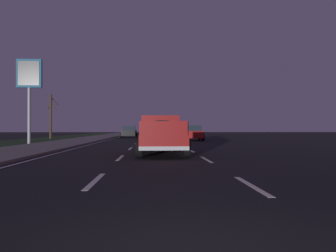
% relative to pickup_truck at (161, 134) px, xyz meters
% --- Properties ---
extents(ground, '(144.00, 144.00, 0.00)m').
position_rel_pickup_truck_xyz_m(ground, '(14.63, -0.00, -0.98)').
color(ground, black).
extents(sidewalk_shoulder, '(108.00, 4.00, 0.12)m').
position_rel_pickup_truck_xyz_m(sidewalk_shoulder, '(14.63, 7.45, -0.92)').
color(sidewalk_shoulder, slate).
rests_on(sidewalk_shoulder, ground).
extents(grass_verge, '(108.00, 6.00, 0.01)m').
position_rel_pickup_truck_xyz_m(grass_verge, '(14.63, 12.45, -0.98)').
color(grass_verge, '#1E3819').
rests_on(grass_verge, ground).
extents(lane_markings, '(108.00, 7.04, 0.01)m').
position_rel_pickup_truck_xyz_m(lane_markings, '(17.75, 3.09, -0.98)').
color(lane_markings, silver).
rests_on(lane_markings, ground).
extents(pickup_truck, '(5.47, 2.36, 1.87)m').
position_rel_pickup_truck_xyz_m(pickup_truck, '(0.00, 0.00, 0.00)').
color(pickup_truck, maroon).
rests_on(pickup_truck, ground).
extents(sedan_red, '(4.45, 2.11, 1.54)m').
position_rel_pickup_truck_xyz_m(sedan_red, '(17.28, -3.73, -0.20)').
color(sedan_red, maroon).
rests_on(sedan_red, ground).
extents(sedan_black, '(4.40, 2.02, 1.54)m').
position_rel_pickup_truck_xyz_m(sedan_black, '(26.92, 3.47, -0.20)').
color(sedan_black, black).
rests_on(sedan_black, ground).
extents(sedan_silver, '(4.44, 2.08, 1.54)m').
position_rel_pickup_truck_xyz_m(sedan_silver, '(15.98, 0.05, -0.20)').
color(sedan_silver, '#B2B5BA').
rests_on(sedan_silver, ground).
extents(gas_price_sign, '(0.27, 1.90, 6.57)m').
position_rel_pickup_truck_xyz_m(gas_price_sign, '(9.65, 9.87, 3.93)').
color(gas_price_sign, '#99999E').
rests_on(gas_price_sign, ground).
extents(bare_tree_far, '(0.92, 1.31, 5.30)m').
position_rel_pickup_truck_xyz_m(bare_tree_far, '(23.50, 12.57, 1.82)').
color(bare_tree_far, '#423323').
rests_on(bare_tree_far, ground).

